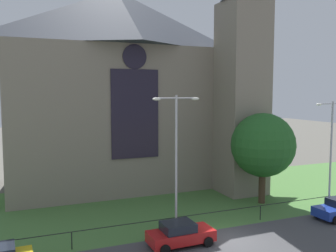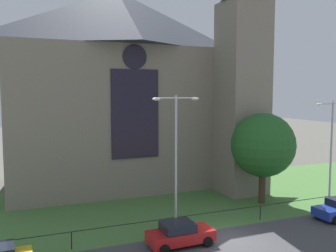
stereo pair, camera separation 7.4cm
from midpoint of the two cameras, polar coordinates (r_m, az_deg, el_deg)
name	(u,v)px [view 1 (the left image)]	position (r m, az deg, el deg)	size (l,w,h in m)	color
ground	(171,199)	(34.15, 0.41, -11.22)	(160.00, 160.00, 0.00)	#56544C
road_asphalt	(247,252)	(24.18, 12.02, -18.46)	(120.00, 8.00, 0.01)	#424244
grass_verge	(180,206)	(32.39, 1.80, -12.14)	(120.00, 20.00, 0.01)	#477538
church_building	(126,86)	(38.89, -6.45, 6.08)	(23.20, 16.20, 26.00)	gray
iron_railing	(176,219)	(26.25, 1.12, -14.16)	(28.03, 0.07, 1.13)	black
tree_right_near	(263,145)	(33.10, 14.32, -2.87)	(5.54, 5.54, 7.90)	#423021
streetlamp_near	(176,148)	(24.94, 1.19, -3.44)	(3.37, 0.26, 9.48)	#B2B2B7
streetlamp_far	(331,142)	(32.90, 23.73, -2.28)	(3.37, 0.26, 8.95)	#B2B2B7
parked_car_red	(180,234)	(24.41, 1.79, -16.23)	(4.23, 2.09, 1.51)	#B21919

